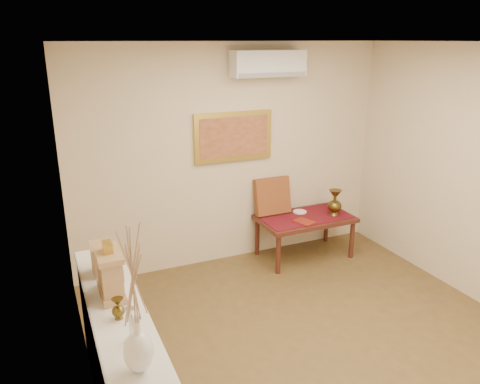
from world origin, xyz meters
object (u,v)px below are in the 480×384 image
wooden_chest (102,258)px  low_table (305,221)px  mantel_clock (110,273)px  white_vase (134,301)px  display_ledge (122,366)px  brass_urn_tall (335,200)px

wooden_chest → low_table: size_ratio=0.20×
mantel_clock → low_table: bearing=32.7°
wooden_chest → low_table: (2.68, 1.35, -0.62)m
white_vase → mantel_clock: bearing=90.4°
low_table → mantel_clock: bearing=-147.3°
white_vase → low_table: size_ratio=0.73×
mantel_clock → wooden_chest: size_ratio=1.68×
white_vase → display_ledge: (-0.01, 0.72, -0.93)m
brass_urn_tall → low_table: 0.47m
brass_urn_tall → low_table: brass_urn_tall is taller
display_ledge → mantel_clock: (0.00, 0.17, 0.66)m
display_ledge → mantel_clock: size_ratio=4.93×
brass_urn_tall → display_ledge: (-3.04, -1.77, -0.27)m
white_vase → mantel_clock: (-0.01, 0.88, -0.26)m
brass_urn_tall → wooden_chest: bearing=-157.8°
brass_urn_tall → mantel_clock: (-3.04, -1.61, 0.39)m
brass_urn_tall → low_table: (-0.37, 0.11, -0.28)m
display_ledge → brass_urn_tall: bearing=30.2°
mantel_clock → wooden_chest: bearing=91.0°
brass_urn_tall → low_table: size_ratio=0.34×
wooden_chest → low_table: bearing=26.7°
display_ledge → wooden_chest: 0.81m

